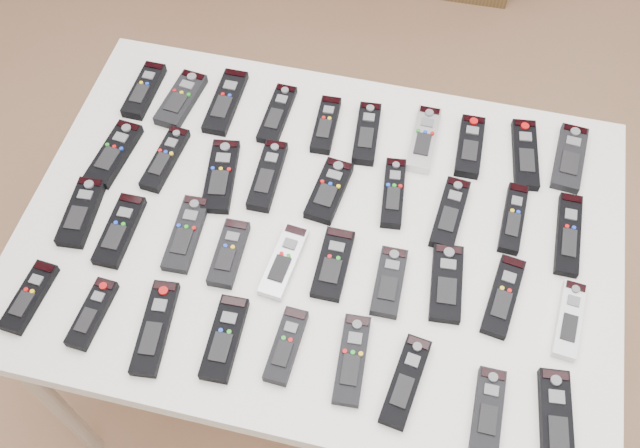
% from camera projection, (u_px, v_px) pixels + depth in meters
% --- Properties ---
extents(ground, '(4.00, 4.00, 0.00)m').
position_uv_depth(ground, '(367.00, 341.00, 2.20)').
color(ground, '#996B4E').
rests_on(ground, ground).
extents(table, '(1.25, 0.88, 0.78)m').
position_uv_depth(table, '(320.00, 243.00, 1.55)').
color(table, white).
rests_on(table, ground).
extents(remote_0, '(0.05, 0.17, 0.02)m').
position_uv_depth(remote_0, '(144.00, 90.00, 1.69)').
color(remote_0, black).
rests_on(remote_0, table).
extents(remote_1, '(0.08, 0.17, 0.02)m').
position_uv_depth(remote_1, '(181.00, 100.00, 1.68)').
color(remote_1, black).
rests_on(remote_1, table).
extents(remote_2, '(0.06, 0.19, 0.02)m').
position_uv_depth(remote_2, '(226.00, 102.00, 1.68)').
color(remote_2, black).
rests_on(remote_2, table).
extents(remote_3, '(0.05, 0.17, 0.02)m').
position_uv_depth(remote_3, '(277.00, 114.00, 1.66)').
color(remote_3, black).
rests_on(remote_3, table).
extents(remote_4, '(0.05, 0.16, 0.02)m').
position_uv_depth(remote_4, '(326.00, 125.00, 1.64)').
color(remote_4, black).
rests_on(remote_4, table).
extents(remote_5, '(0.06, 0.17, 0.02)m').
position_uv_depth(remote_5, '(367.00, 133.00, 1.62)').
color(remote_5, black).
rests_on(remote_5, table).
extents(remote_6, '(0.06, 0.18, 0.02)m').
position_uv_depth(remote_6, '(424.00, 139.00, 1.61)').
color(remote_6, '#B7B7BC').
rests_on(remote_6, table).
extents(remote_7, '(0.06, 0.17, 0.02)m').
position_uv_depth(remote_7, '(470.00, 146.00, 1.60)').
color(remote_7, black).
rests_on(remote_7, table).
extents(remote_8, '(0.07, 0.19, 0.02)m').
position_uv_depth(remote_8, '(525.00, 154.00, 1.59)').
color(remote_8, black).
rests_on(remote_8, table).
extents(remote_9, '(0.07, 0.18, 0.02)m').
position_uv_depth(remote_9, '(570.00, 158.00, 1.59)').
color(remote_9, black).
rests_on(remote_9, table).
extents(remote_10, '(0.07, 0.18, 0.02)m').
position_uv_depth(remote_10, '(114.00, 154.00, 1.59)').
color(remote_10, black).
rests_on(remote_10, table).
extents(remote_11, '(0.06, 0.18, 0.02)m').
position_uv_depth(remote_11, '(165.00, 159.00, 1.58)').
color(remote_11, black).
rests_on(remote_11, table).
extents(remote_12, '(0.09, 0.19, 0.02)m').
position_uv_depth(remote_12, '(221.00, 176.00, 1.56)').
color(remote_12, black).
rests_on(remote_12, table).
extents(remote_13, '(0.05, 0.18, 0.02)m').
position_uv_depth(remote_13, '(268.00, 175.00, 1.56)').
color(remote_13, black).
rests_on(remote_13, table).
extents(remote_14, '(0.08, 0.16, 0.02)m').
position_uv_depth(remote_14, '(329.00, 191.00, 1.54)').
color(remote_14, black).
rests_on(remote_14, table).
extents(remote_15, '(0.06, 0.17, 0.02)m').
position_uv_depth(remote_15, '(393.00, 193.00, 1.53)').
color(remote_15, black).
rests_on(remote_15, table).
extents(remote_16, '(0.07, 0.18, 0.02)m').
position_uv_depth(remote_16, '(450.00, 213.00, 1.50)').
color(remote_16, black).
rests_on(remote_16, table).
extents(remote_17, '(0.05, 0.17, 0.02)m').
position_uv_depth(remote_17, '(513.00, 218.00, 1.50)').
color(remote_17, black).
rests_on(remote_17, table).
extents(remote_18, '(0.05, 0.20, 0.02)m').
position_uv_depth(remote_18, '(568.00, 234.00, 1.48)').
color(remote_18, black).
rests_on(remote_18, table).
extents(remote_19, '(0.07, 0.17, 0.02)m').
position_uv_depth(remote_19, '(81.00, 212.00, 1.51)').
color(remote_19, black).
rests_on(remote_19, table).
extents(remote_20, '(0.06, 0.17, 0.02)m').
position_uv_depth(remote_20, '(120.00, 230.00, 1.48)').
color(remote_20, black).
rests_on(remote_20, table).
extents(remote_21, '(0.06, 0.18, 0.02)m').
position_uv_depth(remote_21, '(186.00, 234.00, 1.48)').
color(remote_21, black).
rests_on(remote_21, table).
extents(remote_22, '(0.06, 0.15, 0.02)m').
position_uv_depth(remote_22, '(229.00, 253.00, 1.45)').
color(remote_22, black).
rests_on(remote_22, table).
extents(remote_23, '(0.07, 0.17, 0.02)m').
position_uv_depth(remote_23, '(284.00, 261.00, 1.44)').
color(remote_23, '#B7B7BC').
rests_on(remote_23, table).
extents(remote_24, '(0.06, 0.16, 0.02)m').
position_uv_depth(remote_24, '(333.00, 264.00, 1.44)').
color(remote_24, black).
rests_on(remote_24, table).
extents(remote_25, '(0.06, 0.15, 0.02)m').
position_uv_depth(remote_25, '(389.00, 282.00, 1.42)').
color(remote_25, black).
rests_on(remote_25, table).
extents(remote_26, '(0.07, 0.17, 0.02)m').
position_uv_depth(remote_26, '(446.00, 283.00, 1.42)').
color(remote_26, black).
rests_on(remote_26, table).
extents(remote_27, '(0.07, 0.18, 0.02)m').
position_uv_depth(remote_27, '(503.00, 296.00, 1.40)').
color(remote_27, black).
rests_on(remote_27, table).
extents(remote_28, '(0.06, 0.17, 0.02)m').
position_uv_depth(remote_28, '(569.00, 320.00, 1.37)').
color(remote_28, silver).
rests_on(remote_28, table).
extents(remote_29, '(0.06, 0.16, 0.02)m').
position_uv_depth(remote_29, '(29.00, 297.00, 1.40)').
color(remote_29, black).
rests_on(remote_29, table).
extents(remote_30, '(0.05, 0.15, 0.02)m').
position_uv_depth(remote_30, '(92.00, 314.00, 1.38)').
color(remote_30, black).
rests_on(remote_30, table).
extents(remote_31, '(0.07, 0.20, 0.02)m').
position_uv_depth(remote_31, '(155.00, 328.00, 1.37)').
color(remote_31, black).
rests_on(remote_31, table).
extents(remote_32, '(0.06, 0.17, 0.02)m').
position_uv_depth(remote_32, '(225.00, 338.00, 1.35)').
color(remote_32, black).
rests_on(remote_32, table).
extents(remote_33, '(0.05, 0.15, 0.02)m').
position_uv_depth(remote_33, '(286.00, 346.00, 1.34)').
color(remote_33, black).
rests_on(remote_33, table).
extents(remote_34, '(0.06, 0.18, 0.02)m').
position_uv_depth(remote_34, '(352.00, 360.00, 1.33)').
color(remote_34, black).
rests_on(remote_34, table).
extents(remote_35, '(0.07, 0.18, 0.02)m').
position_uv_depth(remote_35, '(406.00, 381.00, 1.31)').
color(remote_35, black).
rests_on(remote_35, table).
extents(remote_36, '(0.05, 0.15, 0.02)m').
position_uv_depth(remote_36, '(488.00, 410.00, 1.28)').
color(remote_36, black).
rests_on(remote_36, table).
extents(remote_37, '(0.07, 0.20, 0.02)m').
position_uv_depth(remote_37, '(556.00, 422.00, 1.27)').
color(remote_37, black).
rests_on(remote_37, table).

